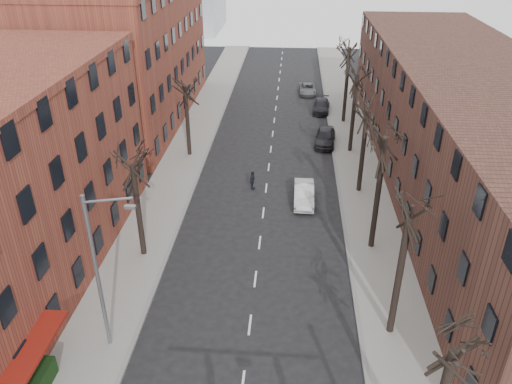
# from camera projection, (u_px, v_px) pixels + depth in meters

# --- Properties ---
(sidewalk_left) EXTENTS (4.00, 90.00, 0.15)m
(sidewalk_left) POSITION_uv_depth(u_px,v_px,m) (188.00, 150.00, 48.13)
(sidewalk_left) COLOR gray
(sidewalk_left) RESTS_ON ground
(sidewalk_right) EXTENTS (4.00, 90.00, 0.15)m
(sidewalk_right) POSITION_uv_depth(u_px,v_px,m) (355.00, 155.00, 47.08)
(sidewalk_right) COLOR gray
(sidewalk_right) RESTS_ON ground
(building_left_far) EXTENTS (12.00, 28.00, 14.00)m
(building_left_far) POSITION_uv_depth(u_px,v_px,m) (126.00, 54.00, 53.19)
(building_left_far) COLOR brown
(building_left_far) RESTS_ON ground
(building_right) EXTENTS (12.00, 50.00, 10.00)m
(building_right) POSITION_uv_depth(u_px,v_px,m) (468.00, 128.00, 39.82)
(building_right) COLOR #4D2D24
(building_right) RESTS_ON ground
(tree_right_b) EXTENTS (5.20, 5.20, 10.80)m
(tree_right_b) POSITION_uv_depth(u_px,v_px,m) (389.00, 332.00, 27.03)
(tree_right_b) COLOR black
(tree_right_b) RESTS_ON ground
(tree_right_c) EXTENTS (5.20, 5.20, 11.60)m
(tree_right_c) POSITION_uv_depth(u_px,v_px,m) (371.00, 247.00, 34.03)
(tree_right_c) COLOR black
(tree_right_c) RESTS_ON ground
(tree_right_d) EXTENTS (5.20, 5.20, 10.00)m
(tree_right_d) POSITION_uv_depth(u_px,v_px,m) (358.00, 191.00, 41.02)
(tree_right_d) COLOR black
(tree_right_d) RESTS_ON ground
(tree_right_e) EXTENTS (5.20, 5.20, 10.80)m
(tree_right_e) POSITION_uv_depth(u_px,v_px,m) (350.00, 152.00, 48.02)
(tree_right_e) COLOR black
(tree_right_e) RESTS_ON ground
(tree_right_f) EXTENTS (5.20, 5.20, 11.60)m
(tree_right_f) POSITION_uv_depth(u_px,v_px,m) (343.00, 122.00, 55.02)
(tree_right_f) COLOR black
(tree_right_f) RESTS_ON ground
(tree_left_a) EXTENTS (5.20, 5.20, 9.50)m
(tree_left_a) POSITION_uv_depth(u_px,v_px,m) (144.00, 255.00, 33.27)
(tree_left_a) COLOR black
(tree_left_a) RESTS_ON ground
(tree_left_b) EXTENTS (5.20, 5.20, 9.50)m
(tree_left_b) POSITION_uv_depth(u_px,v_px,m) (190.00, 155.00, 47.26)
(tree_left_b) COLOR black
(tree_left_b) RESTS_ON ground
(streetlight) EXTENTS (2.45, 0.22, 9.03)m
(streetlight) POSITION_uv_depth(u_px,v_px,m) (99.00, 268.00, 23.83)
(streetlight) COLOR slate
(streetlight) RESTS_ON ground
(silver_sedan) EXTENTS (1.53, 4.39, 1.45)m
(silver_sedan) POSITION_uv_depth(u_px,v_px,m) (304.00, 194.00, 39.13)
(silver_sedan) COLOR silver
(silver_sedan) RESTS_ON ground
(parked_car_near) EXTENTS (2.36, 4.87, 1.60)m
(parked_car_near) POSITION_uv_depth(u_px,v_px,m) (325.00, 137.00, 49.18)
(parked_car_near) COLOR black
(parked_car_near) RESTS_ON ground
(parked_car_mid) EXTENTS (2.23, 4.67, 1.31)m
(parked_car_mid) POSITION_uv_depth(u_px,v_px,m) (321.00, 106.00, 57.77)
(parked_car_mid) COLOR black
(parked_car_mid) RESTS_ON ground
(parked_car_far) EXTENTS (2.16, 4.46, 1.22)m
(parked_car_far) POSITION_uv_depth(u_px,v_px,m) (307.00, 89.00, 63.70)
(parked_car_far) COLOR slate
(parked_car_far) RESTS_ON ground
(pedestrian_crossing) EXTENTS (0.63, 1.03, 1.63)m
(pedestrian_crossing) POSITION_uv_depth(u_px,v_px,m) (252.00, 180.00, 40.95)
(pedestrian_crossing) COLOR black
(pedestrian_crossing) RESTS_ON ground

